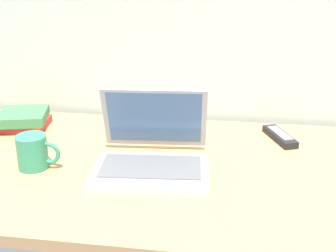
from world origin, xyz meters
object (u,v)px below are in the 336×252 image
Objects in this scene: coffee_mug at (33,152)px; remote_control_far at (184,131)px; remote_control_near at (280,136)px; book_stack at (23,120)px; laptop at (152,153)px.

remote_control_far is (0.38, 0.30, -0.04)m from coffee_mug.
coffee_mug is 0.75m from remote_control_near.
laptop is at bearing -25.36° from book_stack.
book_stack is (-0.55, -0.02, 0.02)m from remote_control_far.
remote_control_near and remote_control_far have the same top height.
coffee_mug is 0.49m from remote_control_far.
remote_control_near is (0.69, 0.30, -0.04)m from coffee_mug.
coffee_mug is at bearing -156.28° from remote_control_near.
coffee_mug is at bearing -59.54° from book_stack.
remote_control_near is at bearing 1.46° from book_stack.
coffee_mug is (-0.32, -0.05, 0.00)m from laptop.
laptop is 0.33m from coffee_mug.
coffee_mug reaches higher than book_stack.
coffee_mug is 0.74× the size of remote_control_far.
remote_control_far is at bearing 76.54° from laptop.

